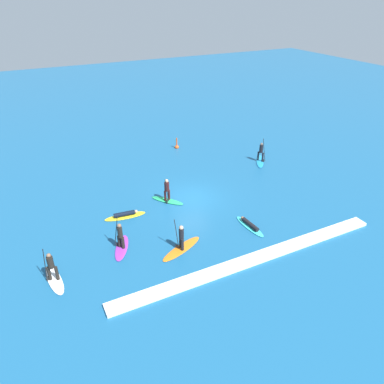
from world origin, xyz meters
TOP-DOWN VIEW (x-y plane):
  - ground_plane at (0.00, 0.00)m, footprint 120.00×120.00m
  - surfer_on_blue_board at (8.61, 3.12)m, footprint 2.17×2.75m
  - surfer_on_orange_board at (-3.39, -5.34)m, footprint 3.24×1.93m
  - surfer_on_green_board at (-1.90, 0.36)m, footprint 2.14×2.46m
  - surfer_on_teal_board at (1.74, -5.22)m, footprint 0.80×2.82m
  - surfer_on_purple_board at (-6.66, -3.61)m, footprint 1.76×2.65m
  - surfer_on_yellow_board at (-5.39, -0.28)m, footprint 2.95×1.05m
  - surfer_on_white_board at (-10.81, -4.71)m, footprint 1.00×2.76m
  - marker_buoy at (3.04, 9.54)m, footprint 0.41×0.41m
  - wave_crest at (0.00, -8.19)m, footprint 17.79×0.90m

SIDE VIEW (x-z plane):
  - ground_plane at x=0.00m, z-range 0.00..0.00m
  - wave_crest at x=0.00m, z-range 0.00..0.18m
  - surfer_on_teal_board at x=1.74m, z-range -0.05..0.33m
  - surfer_on_yellow_board at x=-5.39m, z-range -0.06..0.34m
  - marker_buoy at x=3.04m, z-range -0.41..0.78m
  - surfer_on_orange_board at x=-3.39m, z-range -0.64..1.48m
  - surfer_on_purple_board at x=-6.66m, z-range -0.69..1.64m
  - surfer_on_blue_board at x=8.61m, z-range -0.69..1.65m
  - surfer_on_white_board at x=-10.81m, z-range -0.56..1.61m
  - surfer_on_green_board at x=-1.90m, z-range -0.52..1.58m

